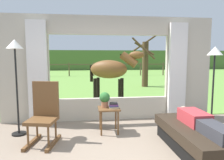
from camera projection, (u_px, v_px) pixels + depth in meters
back_wall_with_window at (110, 70)px, 5.05m from camera, size 5.20×0.12×2.55m
curtain_panel_left at (38, 73)px, 4.71m from camera, size 0.44×0.10×2.40m
curtain_panel_right at (177, 72)px, 5.12m from camera, size 0.44×0.10×2.40m
outdoor_pasture_lawn at (94, 77)px, 15.94m from camera, size 36.00×21.68×0.02m
distant_hill_ridge at (91, 60)px, 25.51m from camera, size 36.00×2.00×2.40m
recliner_sofa at (198, 138)px, 3.41m from camera, size 0.92×1.71×0.42m
reclining_person at (200, 121)px, 3.32m from camera, size 0.35×1.43×0.22m
rocking_chair at (44, 113)px, 3.73m from camera, size 0.58×0.76×1.12m
side_table at (109, 112)px, 4.24m from camera, size 0.44×0.44×0.52m
potted_plant at (105, 99)px, 4.26m from camera, size 0.22×0.22×0.32m
book_stack at (114, 106)px, 4.18m from camera, size 0.20×0.16×0.12m
floor_lamp_left at (15, 58)px, 3.99m from camera, size 0.32×0.32×1.91m
floor_lamp_right at (214, 63)px, 4.26m from camera, size 0.32×0.32×1.78m
horse at (111, 70)px, 6.68m from camera, size 1.79×1.03×1.73m
pasture_tree at (145, 62)px, 10.66m from camera, size 1.53×1.47×2.76m
pasture_fence_line at (94, 67)px, 16.92m from camera, size 16.10×0.10×1.10m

